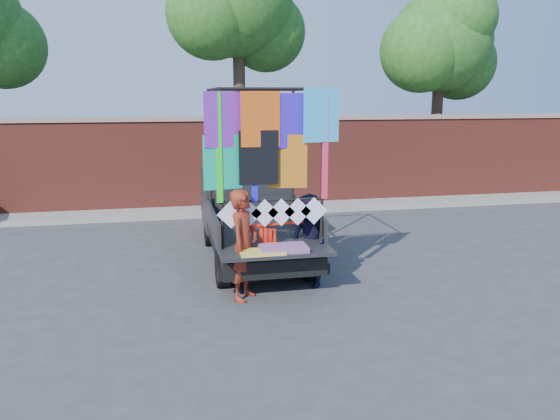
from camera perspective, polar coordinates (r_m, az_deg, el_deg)
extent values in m
plane|color=#38383A|center=(9.15, -3.32, -8.55)|extent=(90.00, 90.00, 0.00)
cube|color=maroon|center=(15.66, -7.21, 4.70)|extent=(30.00, 0.35, 2.50)
cube|color=gray|center=(15.55, -7.33, 9.45)|extent=(30.00, 0.45, 0.12)
cube|color=gray|center=(15.17, -6.87, -0.09)|extent=(30.00, 1.20, 0.12)
sphere|color=#1F5317|center=(17.68, -27.06, 15.07)|extent=(2.40, 2.40, 2.40)
cylinder|color=#38281C|center=(16.84, -4.24, 10.32)|extent=(0.36, 0.36, 5.46)
sphere|color=#1F5317|center=(17.04, -4.41, 20.86)|extent=(3.20, 3.20, 3.20)
sphere|color=#1F5317|center=(17.47, -1.47, 18.09)|extent=(2.40, 2.40, 2.40)
sphere|color=#1F5317|center=(16.60, -7.15, 19.68)|extent=(2.60, 2.60, 2.60)
cylinder|color=#38281C|center=(18.86, 16.00, 8.68)|extent=(0.36, 0.36, 4.55)
sphere|color=#1F5317|center=(18.91, 16.47, 16.56)|extent=(3.20, 3.20, 3.20)
sphere|color=#1F5317|center=(19.64, 18.18, 14.37)|extent=(2.40, 2.40, 2.40)
sphere|color=#1F5317|center=(18.26, 14.56, 15.82)|extent=(2.60, 2.60, 2.60)
sphere|color=#1F5317|center=(18.60, 18.36, 18.55)|extent=(2.20, 2.20, 2.20)
cylinder|color=black|center=(11.90, -7.34, -2.14)|extent=(0.22, 0.65, 0.65)
cylinder|color=black|center=(9.34, -6.01, -6.06)|extent=(0.22, 0.65, 0.65)
cylinder|color=black|center=(12.11, -0.04, -1.79)|extent=(0.22, 0.65, 0.65)
cylinder|color=black|center=(9.61, 3.23, -5.50)|extent=(0.22, 0.65, 0.65)
cube|color=black|center=(10.61, -2.60, -2.85)|extent=(1.68, 4.16, 0.30)
cube|color=black|center=(9.83, -1.92, -2.37)|extent=(1.78, 2.28, 0.10)
cube|color=black|center=(9.68, -7.01, -1.37)|extent=(0.06, 2.28, 0.45)
cube|color=black|center=(9.96, 3.01, -0.90)|extent=(0.06, 2.28, 0.45)
cube|color=black|center=(10.86, -2.94, 0.18)|extent=(1.78, 0.06, 0.45)
cube|color=black|center=(11.78, -3.67, 1.34)|extent=(1.78, 1.58, 1.24)
cube|color=#8C9EAD|center=(11.28, -3.37, 2.91)|extent=(1.58, 0.06, 0.54)
cube|color=#8C9EAD|center=(12.47, -4.17, 2.85)|extent=(1.58, 0.10, 0.69)
cube|color=black|center=(12.89, -4.35, 1.14)|extent=(1.73, 0.89, 0.54)
cube|color=black|center=(8.52, -0.30, -4.50)|extent=(1.78, 0.54, 0.06)
cube|color=black|center=(8.84, -0.60, -6.43)|extent=(1.83, 0.15, 0.18)
cylinder|color=black|center=(8.47, -6.19, 4.11)|extent=(0.05, 0.05, 2.47)
cylinder|color=black|center=(10.52, -7.33, 5.61)|extent=(0.05, 0.05, 2.47)
cylinder|color=black|center=(8.77, 4.45, 4.41)|extent=(0.05, 0.05, 2.47)
cylinder|color=black|center=(10.77, 1.35, 5.85)|extent=(0.05, 0.05, 2.47)
cylinder|color=black|center=(8.51, -0.80, 12.57)|extent=(1.68, 0.04, 0.04)
cylinder|color=black|center=(10.55, -3.01, 12.44)|extent=(1.68, 0.04, 0.04)
cylinder|color=black|center=(9.42, -7.01, 12.42)|extent=(0.04, 2.13, 0.04)
cylinder|color=black|center=(9.70, 2.82, 12.48)|extent=(0.04, 2.13, 0.04)
cylinder|color=black|center=(8.66, -0.77, 1.04)|extent=(1.68, 0.04, 0.04)
cube|color=purple|center=(8.38, -5.82, 9.47)|extent=(0.61, 0.01, 0.84)
cube|color=#D95612|center=(8.41, -2.39, 9.53)|extent=(0.61, 0.01, 0.84)
cube|color=#3319E1|center=(8.55, 0.89, 9.58)|extent=(0.61, 0.01, 0.84)
cube|color=#35B3FF|center=(8.63, 4.20, 9.57)|extent=(0.61, 0.01, 0.84)
cube|color=#0DB681|center=(8.44, -5.73, 5.10)|extent=(0.61, 0.01, 0.84)
cube|color=black|center=(8.46, -2.35, 5.18)|extent=(0.61, 0.01, 0.84)
cube|color=#B86715|center=(8.60, 0.87, 5.29)|extent=(0.61, 0.01, 0.84)
cube|color=#1DE71C|center=(8.38, -6.41, 6.41)|extent=(0.10, 0.01, 1.68)
cube|color=#ED2751|center=(8.71, 4.75, 6.65)|extent=(0.10, 0.01, 1.68)
cube|color=#1B1AEB|center=(8.45, -2.72, 6.51)|extent=(0.10, 0.01, 1.68)
cube|color=white|center=(8.57, -5.14, -0.48)|extent=(0.45, 0.01, 0.45)
cube|color=white|center=(8.61, -3.36, -0.40)|extent=(0.45, 0.01, 0.45)
cube|color=white|center=(8.65, -1.60, -0.32)|extent=(0.45, 0.01, 0.45)
cube|color=white|center=(8.70, 0.15, -0.24)|extent=(0.45, 0.01, 0.45)
cube|color=white|center=(8.76, 1.87, -0.17)|extent=(0.45, 0.01, 0.45)
cube|color=white|center=(8.83, 3.57, -0.09)|extent=(0.45, 0.01, 0.45)
cube|color=#F43641|center=(8.52, 0.35, -4.02)|extent=(0.74, 0.45, 0.08)
cube|color=#E5CC48|center=(8.39, -1.87, -4.41)|extent=(0.69, 0.40, 0.04)
imported|color=maroon|center=(8.61, -3.81, -3.68)|extent=(0.70, 0.77, 1.77)
imported|color=#171535|center=(9.22, 3.07, -3.23)|extent=(0.84, 0.93, 1.58)
cube|color=#FE240D|center=(8.82, -0.25, -1.44)|extent=(0.88, 0.16, 0.04)
cube|color=#FE240D|center=(8.82, -2.00, -3.31)|extent=(0.06, 0.02, 0.51)
cube|color=#FE240D|center=(8.84, -1.52, -3.41)|extent=(0.06, 0.02, 0.51)
cube|color=#FE240D|center=(8.86, -1.05, -3.51)|extent=(0.06, 0.02, 0.51)
cube|color=#FE240D|center=(8.88, -0.58, -3.60)|extent=(0.06, 0.02, 0.51)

